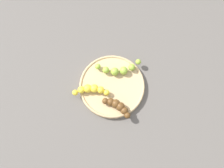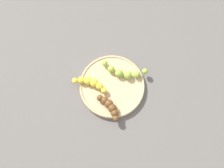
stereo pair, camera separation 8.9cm
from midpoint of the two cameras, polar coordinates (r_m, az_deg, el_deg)
ground_plane at (r=0.93m, az=2.72°, el=-1.14°), size 2.40×2.40×0.00m
fruit_bowl at (r=0.92m, az=2.75°, el=-0.93°), size 0.26×0.26×0.02m
banana_green at (r=0.91m, az=5.66°, el=2.44°), size 0.12×0.15×0.03m
banana_yellow at (r=0.90m, az=-2.47°, el=-0.13°), size 0.10×0.11×0.03m
banana_overripe at (r=0.87m, az=2.34°, el=-5.98°), size 0.12×0.06×0.03m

